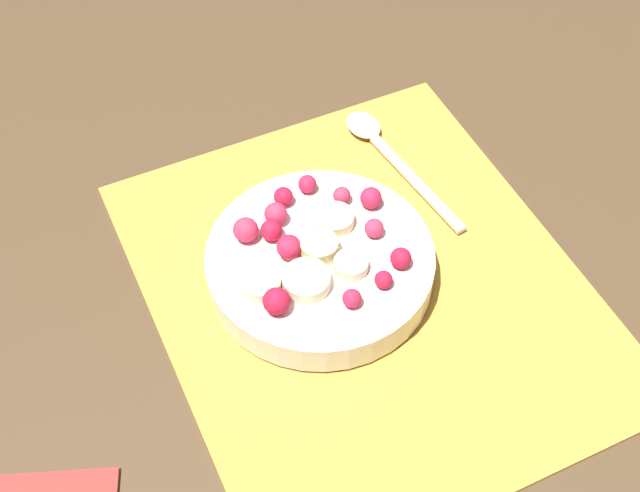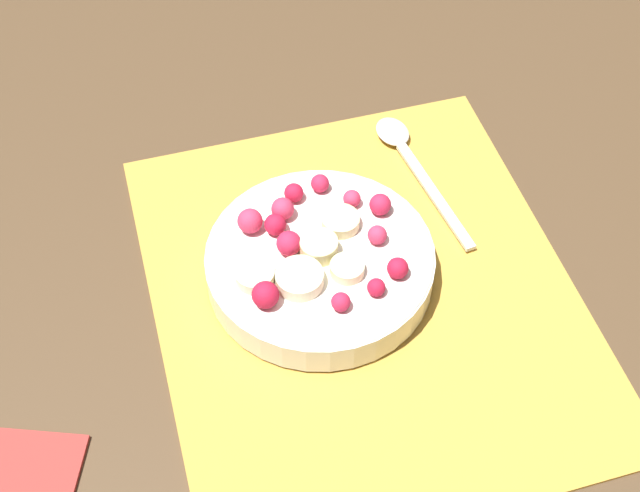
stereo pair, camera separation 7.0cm
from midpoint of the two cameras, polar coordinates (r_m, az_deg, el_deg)
The scene contains 4 objects.
ground_plane at distance 0.72m, azimuth 5.59°, elevation -3.35°, with size 3.00×3.00×0.00m, color #4C3823.
placemat at distance 0.72m, azimuth 5.61°, elevation -3.21°, with size 0.40×0.33×0.01m.
fruit_bowl at distance 0.71m, azimuth 2.75°, elevation -1.10°, with size 0.18×0.18×0.05m.
spoon at distance 0.82m, azimuth 8.01°, elevation 5.79°, with size 0.17×0.04×0.01m.
Camera 2 is at (0.39, -0.15, 0.59)m, focal length 50.00 mm.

